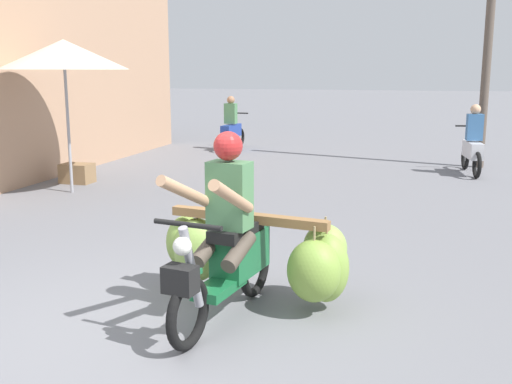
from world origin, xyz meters
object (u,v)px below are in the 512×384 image
object	(u,v)px
motorbike_main_loaded	(253,251)
motorbike_distant_ahead_left	(231,128)
motorbike_distant_ahead_right	(473,146)
produce_crate	(77,173)
utility_pole	(491,6)
market_umbrella_near_shop	(64,55)

from	to	relation	value
motorbike_main_loaded	motorbike_distant_ahead_left	size ratio (longest dim) A/B	1.12
motorbike_main_loaded	motorbike_distant_ahead_right	size ratio (longest dim) A/B	1.12
produce_crate	utility_pole	world-z (taller)	utility_pole
market_umbrella_near_shop	utility_pole	distance (m)	8.50
market_umbrella_near_shop	produce_crate	xyz separation A→B (m)	(-0.39, 0.82, -2.13)
utility_pole	motorbike_distant_ahead_left	bearing A→B (deg)	166.95
produce_crate	utility_pole	size ratio (longest dim) A/B	0.08
market_umbrella_near_shop	motorbike_distant_ahead_left	bearing A→B (deg)	81.02
motorbike_distant_ahead_left	market_umbrella_near_shop	size ratio (longest dim) A/B	0.64
motorbike_distant_ahead_left	motorbike_distant_ahead_right	world-z (taller)	same
market_umbrella_near_shop	produce_crate	size ratio (longest dim) A/B	4.56
motorbike_main_loaded	utility_pole	xyz separation A→B (m)	(2.66, 8.83, 2.83)
motorbike_distant_ahead_left	utility_pole	xyz separation A→B (m)	(6.03, -1.40, 2.78)
produce_crate	motorbike_distant_ahead_right	bearing A→B (deg)	22.02
motorbike_distant_ahead_right	market_umbrella_near_shop	bearing A→B (deg)	-151.23
motorbike_distant_ahead_right	utility_pole	world-z (taller)	utility_pole
motorbike_main_loaded	utility_pole	world-z (taller)	utility_pole
market_umbrella_near_shop	motorbike_main_loaded	bearing A→B (deg)	-43.48
produce_crate	market_umbrella_near_shop	bearing A→B (deg)	-64.57
market_umbrella_near_shop	produce_crate	world-z (taller)	market_umbrella_near_shop
motorbike_distant_ahead_left	motorbike_distant_ahead_right	bearing A→B (deg)	-22.55
motorbike_main_loaded	market_umbrella_near_shop	bearing A→B (deg)	136.52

